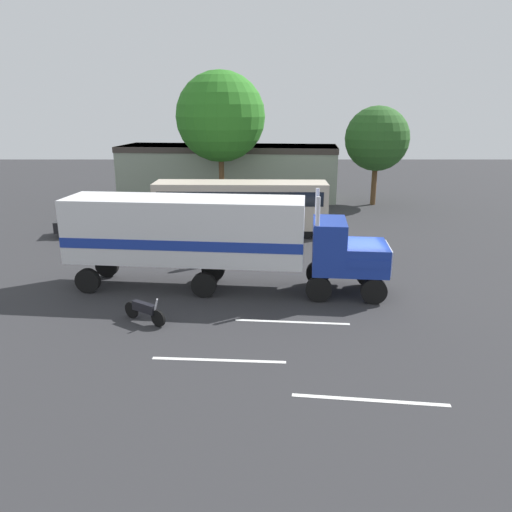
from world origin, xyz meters
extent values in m
plane|color=#2D2D30|center=(0.00, 0.00, 0.00)|extent=(120.00, 120.00, 0.00)
cube|color=silver|center=(-2.88, -3.50, 0.01)|extent=(4.40, 0.57, 0.01)
cube|color=silver|center=(-5.48, -6.53, 0.01)|extent=(4.40, 0.45, 0.01)
cube|color=silver|center=(-1.05, -8.85, 0.01)|extent=(4.39, 0.70, 0.01)
cube|color=#193399|center=(0.50, -0.45, 1.70)|extent=(2.05, 2.68, 1.20)
cube|color=#193399|center=(-1.09, -0.28, 2.20)|extent=(1.66, 2.63, 2.20)
cube|color=silver|center=(1.43, -0.55, 1.70)|extent=(0.30, 2.10, 1.08)
cube|color=#193399|center=(0.50, -0.45, 1.76)|extent=(2.06, 2.72, 0.36)
cylinder|color=silver|center=(-1.52, 0.87, 2.80)|extent=(0.18, 0.18, 3.40)
cylinder|color=silver|center=(-1.76, -1.31, 2.80)|extent=(0.18, 0.18, 3.40)
cube|color=silver|center=(-7.41, 0.39, 2.75)|extent=(10.72, 3.69, 2.80)
cube|color=#193399|center=(-7.41, 0.39, 2.33)|extent=(10.72, 3.73, 0.44)
cylinder|color=silver|center=(-0.54, 0.97, 0.95)|extent=(1.36, 0.77, 0.64)
cylinder|color=black|center=(0.91, 0.62, 0.55)|extent=(1.13, 0.41, 1.10)
cylinder|color=black|center=(0.68, -1.57, 0.55)|extent=(1.13, 0.41, 1.10)
cylinder|color=black|center=(-1.38, 0.86, 0.55)|extent=(1.13, 0.41, 1.10)
cylinder|color=black|center=(-1.61, -1.33, 0.55)|extent=(1.13, 0.41, 1.10)
cylinder|color=black|center=(-6.30, 1.38, 0.55)|extent=(1.13, 0.41, 1.10)
cylinder|color=black|center=(-6.53, -0.81, 0.55)|extent=(1.13, 0.41, 1.10)
cylinder|color=black|center=(-11.52, 1.93, 0.55)|extent=(1.13, 0.41, 1.10)
cylinder|color=black|center=(-11.75, -0.26, 0.55)|extent=(1.13, 0.41, 1.10)
cylinder|color=#2D3347|center=(-7.13, 3.29, 0.41)|extent=(0.18, 0.18, 0.82)
cylinder|color=#2D3347|center=(-7.27, 3.35, 0.41)|extent=(0.18, 0.18, 0.82)
cylinder|color=#A5728C|center=(-7.20, 3.32, 1.11)|extent=(0.34, 0.34, 0.58)
sphere|color=tan|center=(-7.20, 3.32, 1.51)|extent=(0.23, 0.23, 0.23)
cube|color=black|center=(-7.12, 3.50, 1.14)|extent=(0.30, 0.25, 0.36)
cube|color=#BFB29E|center=(-5.24, 10.51, 1.95)|extent=(11.06, 2.80, 2.90)
cube|color=black|center=(-5.24, 10.51, 2.53)|extent=(10.40, 2.83, 0.90)
cylinder|color=black|center=(-1.12, 11.54, 0.50)|extent=(1.01, 0.30, 1.00)
cylinder|color=black|center=(-1.17, 9.29, 0.50)|extent=(1.01, 0.30, 1.00)
cylinder|color=black|center=(-8.92, 11.72, 0.50)|extent=(1.01, 0.30, 1.00)
cylinder|color=black|center=(-8.97, 9.47, 0.50)|extent=(1.01, 0.30, 1.00)
cube|color=black|center=(-14.95, 10.42, 0.67)|extent=(4.63, 2.48, 0.70)
cube|color=#1E232D|center=(-14.75, 10.45, 1.29)|extent=(2.34, 1.97, 0.55)
cylinder|color=black|center=(-16.30, 9.41, 0.32)|extent=(0.67, 0.32, 0.64)
cylinder|color=black|center=(-16.55, 10.95, 0.32)|extent=(0.67, 0.32, 0.64)
cylinder|color=black|center=(-13.34, 9.89, 0.32)|extent=(0.67, 0.32, 0.64)
cylinder|color=black|center=(-13.59, 11.43, 0.32)|extent=(0.67, 0.32, 0.64)
cylinder|color=black|center=(-7.94, -3.89, 0.33)|extent=(0.60, 0.46, 0.66)
cylinder|color=black|center=(-9.14, -3.07, 0.33)|extent=(0.60, 0.46, 0.66)
cube|color=black|center=(-8.54, -3.48, 0.61)|extent=(1.04, 0.82, 0.36)
cylinder|color=silver|center=(-8.03, -3.84, 0.78)|extent=(0.27, 0.22, 0.69)
cylinder|color=brown|center=(-7.09, 19.86, 2.39)|extent=(0.44, 0.44, 4.78)
sphere|color=#2C7721|center=(-7.09, 19.86, 7.27)|extent=(7.10, 7.10, 7.10)
cylinder|color=brown|center=(5.72, 20.93, 1.83)|extent=(0.44, 0.44, 3.66)
sphere|color=#295A22|center=(5.72, 20.93, 5.50)|extent=(5.28, 5.28, 5.28)
cube|color=gray|center=(-6.74, 24.70, 2.35)|extent=(19.85, 8.00, 4.70)
cube|color=#3F3833|center=(-6.74, 24.70, 4.45)|extent=(19.96, 8.11, 0.50)
camera|label=1|loc=(-4.27, -21.12, 7.90)|focal=34.91mm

